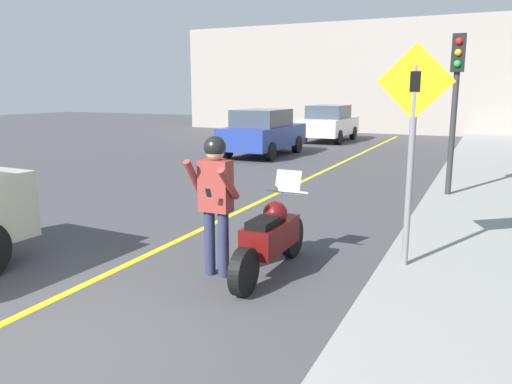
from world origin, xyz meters
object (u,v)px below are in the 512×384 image
crossing_sign (412,135)px  motorcycle (271,237)px  person_biker (215,191)px  parked_car_blue (263,132)px  traffic_light (456,84)px  parked_car_white (329,123)px

crossing_sign → motorcycle: bearing=-157.6°
person_biker → parked_car_blue: bearing=111.4°
parked_car_blue → traffic_light: bearing=-38.4°
crossing_sign → parked_car_white: size_ratio=0.66×
person_biker → traffic_light: traffic_light is taller
person_biker → parked_car_blue: size_ratio=0.43×
person_biker → motorcycle: bearing=31.3°
traffic_light → parked_car_blue: (-6.79, 5.39, -1.62)m
parked_car_blue → motorcycle: bearing=-65.3°
motorcycle → person_biker: 0.94m
person_biker → traffic_light: (2.33, 6.00, 1.37)m
traffic_light → parked_car_white: 13.17m
motorcycle → crossing_sign: size_ratio=0.77×
motorcycle → parked_car_white: parked_car_white is taller
motorcycle → parked_car_white: size_ratio=0.50×
person_biker → crossing_sign: bearing=25.0°
motorcycle → crossing_sign: crossing_sign is taller
crossing_sign → parked_car_blue: (-6.65, 10.37, -0.94)m
motorcycle → parked_car_blue: (-5.06, 11.02, 0.37)m
crossing_sign → person_biker: bearing=-155.0°
person_biker → parked_car_white: (-3.82, 17.53, -0.26)m
motorcycle → crossing_sign: (1.58, 0.65, 1.31)m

